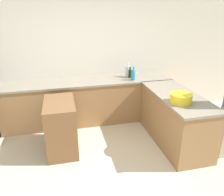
% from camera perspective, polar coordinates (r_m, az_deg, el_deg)
% --- Properties ---
extents(ground_plane, '(14.00, 14.00, 0.00)m').
position_cam_1_polar(ground_plane, '(3.24, -1.05, -21.12)').
color(ground_plane, beige).
extents(wall_back, '(8.00, 0.06, 2.70)m').
position_cam_1_polar(wall_back, '(4.64, -7.10, 11.11)').
color(wall_back, silver).
rests_on(wall_back, ground_plane).
extents(counter_back, '(3.42, 0.65, 0.89)m').
position_cam_1_polar(counter_back, '(4.57, -6.08, -0.85)').
color(counter_back, olive).
rests_on(counter_back, ground_plane).
extents(counter_peninsula, '(0.69, 1.63, 0.89)m').
position_cam_1_polar(counter_peninsula, '(4.00, 16.04, -5.12)').
color(counter_peninsula, olive).
rests_on(counter_peninsula, ground_plane).
extents(island_table, '(0.48, 0.82, 0.87)m').
position_cam_1_polar(island_table, '(3.72, -13.13, -7.20)').
color(island_table, brown).
rests_on(island_table, ground_plane).
extents(mixing_bowl, '(0.33, 0.33, 0.15)m').
position_cam_1_polar(mixing_bowl, '(3.48, 17.55, -0.08)').
color(mixing_bowl, yellow).
rests_on(mixing_bowl, counter_peninsula).
extents(dish_soap_bottle, '(0.08, 0.08, 0.28)m').
position_cam_1_polar(dish_soap_bottle, '(4.44, 5.62, 6.06)').
color(dish_soap_bottle, '#338CBF').
rests_on(dish_soap_bottle, counter_back).
extents(wine_bottle_dark, '(0.07, 0.07, 0.23)m').
position_cam_1_polar(wine_bottle_dark, '(4.60, 4.73, 6.42)').
color(wine_bottle_dark, black).
rests_on(wine_bottle_dark, counter_back).
extents(vinegar_bottle_clear, '(0.08, 0.08, 0.31)m').
position_cam_1_polar(vinegar_bottle_clear, '(4.66, 4.06, 7.06)').
color(vinegar_bottle_clear, silver).
rests_on(vinegar_bottle_clear, counter_back).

